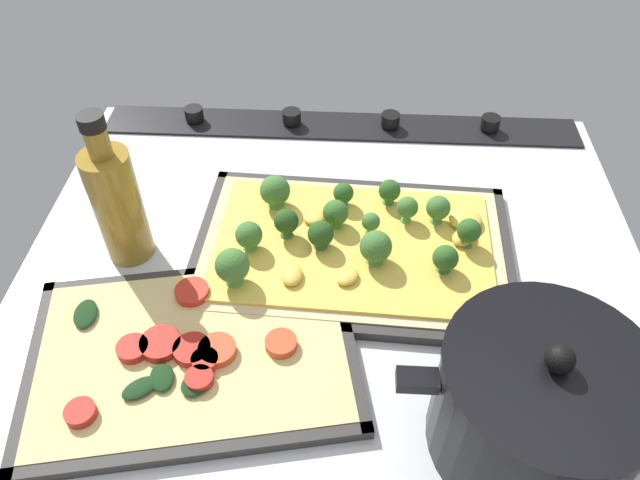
{
  "coord_description": "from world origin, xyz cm",
  "views": [
    {
      "loc": [
        -1.02,
        45.65,
        53.64
      ],
      "look_at": [
        1.47,
        -0.51,
        6.82
      ],
      "focal_mm": 34.07,
      "sensor_mm": 36.0,
      "label": 1
    }
  ],
  "objects_px": {
    "broccoli_pizza": "(350,241)",
    "baking_tray_back": "(194,355)",
    "baking_tray_front": "(352,252)",
    "veggie_pizza_back": "(191,351)",
    "oil_bottle": "(117,202)",
    "cooking_pot": "(537,405)"
  },
  "relations": [
    {
      "from": "cooking_pot",
      "to": "baking_tray_back",
      "type": "bearing_deg",
      "value": -12.67
    },
    {
      "from": "baking_tray_front",
      "to": "broccoli_pizza",
      "type": "height_order",
      "value": "broccoli_pizza"
    },
    {
      "from": "broccoli_pizza",
      "to": "cooking_pot",
      "type": "distance_m",
      "value": 0.29
    },
    {
      "from": "broccoli_pizza",
      "to": "baking_tray_back",
      "type": "xyz_separation_m",
      "value": [
        0.16,
        0.16,
        -0.02
      ]
    },
    {
      "from": "baking_tray_front",
      "to": "veggie_pizza_back",
      "type": "distance_m",
      "value": 0.23
    },
    {
      "from": "broccoli_pizza",
      "to": "baking_tray_back",
      "type": "height_order",
      "value": "broccoli_pizza"
    },
    {
      "from": "baking_tray_back",
      "to": "cooking_pot",
      "type": "distance_m",
      "value": 0.34
    },
    {
      "from": "baking_tray_front",
      "to": "broccoli_pizza",
      "type": "relative_size",
      "value": 1.07
    },
    {
      "from": "baking_tray_back",
      "to": "oil_bottle",
      "type": "height_order",
      "value": "oil_bottle"
    },
    {
      "from": "baking_tray_front",
      "to": "baking_tray_back",
      "type": "relative_size",
      "value": 1.05
    },
    {
      "from": "baking_tray_front",
      "to": "cooking_pot",
      "type": "relative_size",
      "value": 1.56
    },
    {
      "from": "baking_tray_back",
      "to": "cooking_pot",
      "type": "relative_size",
      "value": 1.49
    },
    {
      "from": "oil_bottle",
      "to": "cooking_pot",
      "type": "bearing_deg",
      "value": 152.9
    },
    {
      "from": "baking_tray_back",
      "to": "veggie_pizza_back",
      "type": "distance_m",
      "value": 0.01
    },
    {
      "from": "baking_tray_back",
      "to": "oil_bottle",
      "type": "bearing_deg",
      "value": -54.2
    },
    {
      "from": "cooking_pot",
      "to": "baking_tray_front",
      "type": "bearing_deg",
      "value": -54.76
    },
    {
      "from": "baking_tray_front",
      "to": "cooking_pot",
      "type": "distance_m",
      "value": 0.29
    },
    {
      "from": "baking_tray_back",
      "to": "oil_bottle",
      "type": "distance_m",
      "value": 0.2
    },
    {
      "from": "baking_tray_front",
      "to": "oil_bottle",
      "type": "distance_m",
      "value": 0.28
    },
    {
      "from": "baking_tray_front",
      "to": "veggie_pizza_back",
      "type": "bearing_deg",
      "value": 43.68
    },
    {
      "from": "baking_tray_back",
      "to": "cooking_pot",
      "type": "height_order",
      "value": "cooking_pot"
    },
    {
      "from": "broccoli_pizza",
      "to": "veggie_pizza_back",
      "type": "height_order",
      "value": "broccoli_pizza"
    }
  ]
}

